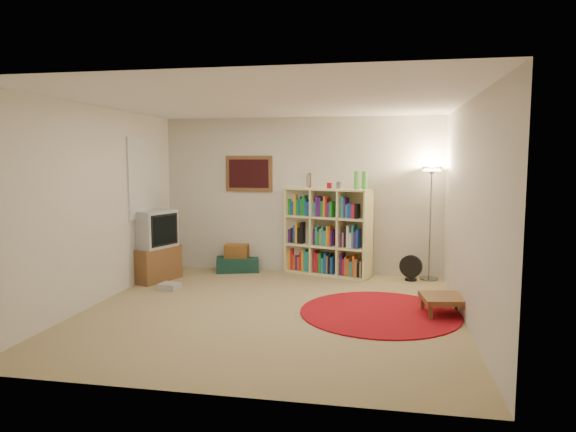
# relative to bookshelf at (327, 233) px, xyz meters

# --- Properties ---
(room) EXTENTS (4.54, 4.54, 2.54)m
(room) POSITION_rel_bookshelf_xyz_m (-0.50, -2.09, 0.59)
(room) COLOR tan
(room) RESTS_ON ground
(bookshelf) EXTENTS (1.43, 0.81, 1.65)m
(bookshelf) POSITION_rel_bookshelf_xyz_m (0.00, 0.00, 0.00)
(bookshelf) COLOR #FFF5AA
(bookshelf) RESTS_ON ground
(floor_lamp) EXTENTS (0.36, 0.36, 1.73)m
(floor_lamp) POSITION_rel_bookshelf_xyz_m (1.58, -0.09, 0.77)
(floor_lamp) COLOR #96969A
(floor_lamp) RESTS_ON ground
(floor_fan) EXTENTS (0.35, 0.23, 0.39)m
(floor_fan) POSITION_rel_bookshelf_xyz_m (1.30, -0.22, -0.47)
(floor_fan) COLOR black
(floor_fan) RESTS_ON ground
(tv_stand) EXTENTS (0.73, 0.87, 1.07)m
(tv_stand) POSITION_rel_bookshelf_xyz_m (-2.55, -0.88, -0.15)
(tv_stand) COLOR brown
(tv_stand) RESTS_ON ground
(dvd_box) EXTENTS (0.30, 0.27, 0.09)m
(dvd_box) POSITION_rel_bookshelf_xyz_m (-2.08, -1.38, -0.62)
(dvd_box) COLOR #B3B3B8
(dvd_box) RESTS_ON ground
(suitcase) EXTENTS (0.78, 0.62, 0.22)m
(suitcase) POSITION_rel_bookshelf_xyz_m (-1.47, -0.03, -0.56)
(suitcase) COLOR #13352D
(suitcase) RESTS_ON ground
(wicker_basket) EXTENTS (0.39, 0.29, 0.22)m
(wicker_basket) POSITION_rel_bookshelf_xyz_m (-1.49, 0.00, -0.34)
(wicker_basket) COLOR brown
(wicker_basket) RESTS_ON suitcase
(paper_towel) EXTENTS (0.14, 0.14, 0.27)m
(paper_towel) POSITION_rel_bookshelf_xyz_m (-0.12, 0.07, -0.53)
(paper_towel) COLOR white
(paper_towel) RESTS_ON ground
(red_rug) EXTENTS (1.90, 1.90, 0.02)m
(red_rug) POSITION_rel_bookshelf_xyz_m (0.85, -1.98, -0.66)
(red_rug) COLOR maroon
(red_rug) RESTS_ON ground
(side_table) EXTENTS (0.58, 0.58, 0.23)m
(side_table) POSITION_rel_bookshelf_xyz_m (1.60, -1.92, -0.47)
(side_table) COLOR brown
(side_table) RESTS_ON ground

